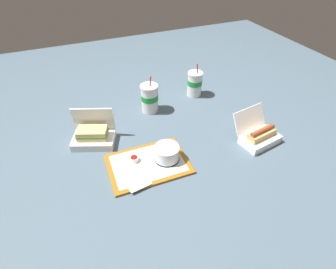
# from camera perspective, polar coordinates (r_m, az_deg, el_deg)

# --- Properties ---
(ground_plane) EXTENTS (3.20, 3.20, 0.00)m
(ground_plane) POSITION_cam_1_polar(r_m,az_deg,el_deg) (1.37, 1.93, -1.10)
(ground_plane) COLOR #4C6070
(food_tray) EXTENTS (0.38, 0.27, 0.01)m
(food_tray) POSITION_cam_1_polar(r_m,az_deg,el_deg) (1.24, -4.36, -6.43)
(food_tray) COLOR #A56619
(food_tray) RESTS_ON ground_plane
(cake_container) EXTENTS (0.12, 0.12, 0.07)m
(cake_container) POSITION_cam_1_polar(r_m,az_deg,el_deg) (1.23, -0.26, -4.12)
(cake_container) COLOR black
(cake_container) RESTS_ON food_tray
(ketchup_cup) EXTENTS (0.04, 0.04, 0.02)m
(ketchup_cup) POSITION_cam_1_polar(r_m,az_deg,el_deg) (1.24, -7.37, -5.29)
(ketchup_cup) COLOR white
(ketchup_cup) RESTS_ON food_tray
(napkin_stack) EXTENTS (0.11, 0.11, 0.00)m
(napkin_stack) POSITION_cam_1_polar(r_m,az_deg,el_deg) (1.16, -6.76, -9.94)
(napkin_stack) COLOR white
(napkin_stack) RESTS_ON food_tray
(plastic_fork) EXTENTS (0.11, 0.03, 0.00)m
(plastic_fork) POSITION_cam_1_polar(r_m,az_deg,el_deg) (1.25, -7.45, -5.52)
(plastic_fork) COLOR white
(plastic_fork) RESTS_ON food_tray
(clamshell_hotdog_left) EXTENTS (0.22, 0.21, 0.15)m
(clamshell_hotdog_left) POSITION_cam_1_polar(r_m,az_deg,el_deg) (1.42, 19.20, -0.19)
(clamshell_hotdog_left) COLOR white
(clamshell_hotdog_left) RESTS_ON ground_plane
(clamshell_sandwich_corner) EXTENTS (0.25, 0.21, 0.17)m
(clamshell_sandwich_corner) POSITION_cam_1_polar(r_m,az_deg,el_deg) (1.38, -15.94, -0.23)
(clamshell_sandwich_corner) COLOR white
(clamshell_sandwich_corner) RESTS_ON ground_plane
(soda_cup_center) EXTENTS (0.10, 0.10, 0.23)m
(soda_cup_center) POSITION_cam_1_polar(r_m,az_deg,el_deg) (1.55, -4.02, 7.94)
(soda_cup_center) COLOR white
(soda_cup_center) RESTS_ON ground_plane
(soda_cup_right) EXTENTS (0.10, 0.10, 0.22)m
(soda_cup_right) POSITION_cam_1_polar(r_m,az_deg,el_deg) (1.71, 5.83, 10.99)
(soda_cup_right) COLOR white
(soda_cup_right) RESTS_ON ground_plane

